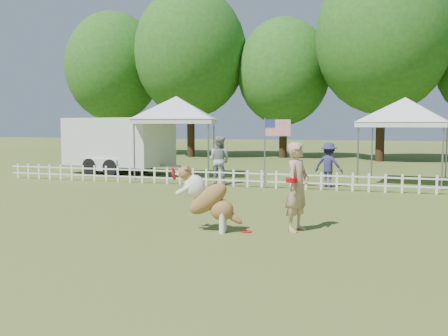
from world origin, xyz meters
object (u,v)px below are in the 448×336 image
object	(u,v)px
cargo_trailer	(118,145)
flag_pole	(265,153)
spectator_a	(219,160)
spectator_b	(329,165)
canopy_tent_right	(404,142)
frisbee_on_turf	(246,232)
canopy_tent_left	(177,137)
handler	(297,187)
dog	(209,199)

from	to	relation	value
cargo_trailer	flag_pole	bearing A→B (deg)	-11.16
spectator_a	spectator_b	bearing A→B (deg)	-162.72
canopy_tent_right	spectator_b	world-z (taller)	canopy_tent_right
flag_pole	cargo_trailer	bearing A→B (deg)	153.18
frisbee_on_turf	spectator_a	world-z (taller)	spectator_a
frisbee_on_turf	canopy_tent_left	world-z (taller)	canopy_tent_left
cargo_trailer	handler	bearing A→B (deg)	-33.99
spectator_b	frisbee_on_turf	bearing A→B (deg)	97.44
canopy_tent_left	dog	bearing A→B (deg)	-78.19
cargo_trailer	canopy_tent_left	bearing A→B (deg)	5.63
handler	canopy_tent_left	distance (m)	11.20
dog	spectator_a	bearing A→B (deg)	98.08
dog	canopy_tent_left	bearing A→B (deg)	107.78
spectator_a	frisbee_on_turf	bearing A→B (deg)	124.41
handler	canopy_tent_right	world-z (taller)	canopy_tent_right
spectator_b	dog	bearing A→B (deg)	92.58
cargo_trailer	spectator_a	size ratio (longest dim) A/B	3.25
dog	cargo_trailer	distance (m)	12.62
spectator_b	canopy_tent_right	bearing A→B (deg)	-131.35
handler	spectator_a	world-z (taller)	handler
canopy_tent_left	canopy_tent_right	distance (m)	8.85
canopy_tent_right	flag_pole	size ratio (longest dim) A/B	1.29
canopy_tent_right	spectator_a	xyz separation A→B (m)	(-6.34, -2.08, -0.66)
dog	spectator_b	bearing A→B (deg)	70.58
canopy_tent_left	spectator_a	world-z (taller)	canopy_tent_left
handler	dog	xyz separation A→B (m)	(-1.66, -0.62, -0.23)
dog	canopy_tent_left	distance (m)	10.89
canopy_tent_right	handler	bearing A→B (deg)	-95.55
handler	cargo_trailer	xyz separation A→B (m)	(-9.35, 9.37, 0.34)
flag_pole	spectator_b	distance (m)	2.29
dog	frisbee_on_turf	world-z (taller)	dog
flag_pole	spectator_a	distance (m)	1.97
dog	handler	bearing A→B (deg)	11.75
handler	flag_pole	size ratio (longest dim) A/B	0.76
spectator_b	handler	bearing A→B (deg)	104.35
cargo_trailer	spectator_b	bearing A→B (deg)	-0.84
frisbee_on_turf	spectator_b	distance (m)	7.94
frisbee_on_turf	canopy_tent_left	bearing A→B (deg)	120.19
canopy_tent_left	spectator_b	size ratio (longest dim) A/B	2.11
frisbee_on_turf	cargo_trailer	distance (m)	12.97
flag_pole	canopy_tent_left	bearing A→B (deg)	143.81
frisbee_on_turf	dog	bearing A→B (deg)	-165.44
dog	flag_pole	size ratio (longest dim) A/B	0.56
flag_pole	spectator_b	size ratio (longest dim) A/B	1.55
canopy_tent_right	flag_pole	distance (m)	5.29
canopy_tent_right	frisbee_on_turf	bearing A→B (deg)	-100.10
frisbee_on_turf	canopy_tent_right	size ratio (longest dim) A/B	0.07
handler	canopy_tent_right	xyz separation A→B (m)	(2.36, 9.19, 0.62)
spectator_b	canopy_tent_left	bearing A→B (deg)	-1.38
spectator_a	spectator_b	distance (m)	3.87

